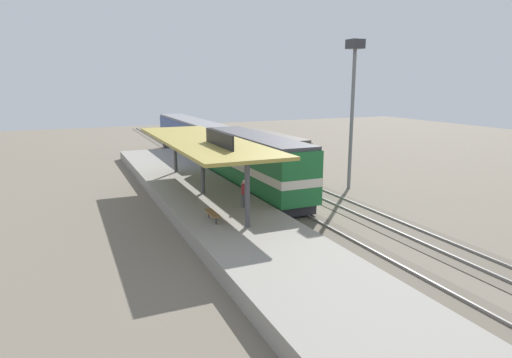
% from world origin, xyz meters
% --- Properties ---
extents(ground_plane, '(120.00, 120.00, 0.00)m').
position_xyz_m(ground_plane, '(2.00, 0.00, 0.00)').
color(ground_plane, '#706656').
extents(track_near, '(3.20, 110.00, 0.16)m').
position_xyz_m(track_near, '(0.00, 0.00, 0.03)').
color(track_near, '#5F5649').
rests_on(track_near, ground).
extents(track_far, '(3.20, 110.00, 0.16)m').
position_xyz_m(track_far, '(4.60, 0.00, 0.03)').
color(track_far, '#5F5649').
rests_on(track_far, ground).
extents(platform, '(6.00, 44.00, 0.90)m').
position_xyz_m(platform, '(-4.60, 0.00, 0.45)').
color(platform, gray).
rests_on(platform, ground).
extents(station_canopy, '(5.20, 18.00, 4.70)m').
position_xyz_m(station_canopy, '(-4.60, -0.09, 4.53)').
color(station_canopy, '#47474C').
rests_on(station_canopy, platform).
extents(platform_bench, '(0.44, 1.70, 0.50)m').
position_xyz_m(platform_bench, '(-6.00, -6.26, 1.34)').
color(platform_bench, '#333338').
rests_on(platform_bench, platform).
extents(locomotive, '(2.93, 14.43, 4.44)m').
position_xyz_m(locomotive, '(0.00, 1.34, 2.41)').
color(locomotive, '#28282D').
rests_on(locomotive, track_near).
extents(passenger_carriage_single, '(2.90, 20.00, 4.24)m').
position_xyz_m(passenger_carriage_single, '(0.00, 19.34, 2.31)').
color(passenger_carriage_single, '#28282D').
rests_on(passenger_carriage_single, track_near).
extents(freight_car, '(2.80, 12.00, 3.54)m').
position_xyz_m(freight_car, '(4.60, 8.96, 1.97)').
color(freight_car, '#28282D').
rests_on(freight_car, track_far).
extents(light_mast, '(1.10, 1.10, 11.70)m').
position_xyz_m(light_mast, '(7.80, 0.11, 8.40)').
color(light_mast, slate).
rests_on(light_mast, ground).
extents(person_waiting, '(0.34, 0.34, 1.71)m').
position_xyz_m(person_waiting, '(-3.34, -4.45, 1.85)').
color(person_waiting, '#4C4C51').
rests_on(person_waiting, platform).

